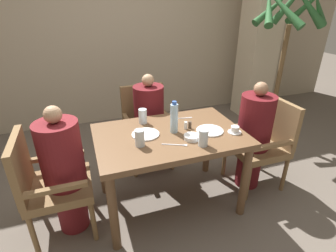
{
  "coord_description": "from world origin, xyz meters",
  "views": [
    {
      "loc": [
        -0.66,
        -1.85,
        1.77
      ],
      "look_at": [
        0.0,
        0.04,
        0.8
      ],
      "focal_mm": 28.0,
      "sensor_mm": 36.0,
      "label": 1
    }
  ],
  "objects_px": {
    "chair_left_side": "(47,182)",
    "diner_in_left_chair": "(64,171)",
    "water_bottle": "(174,118)",
    "diner_in_right_chair": "(253,136)",
    "bowl_small": "(192,137)",
    "glass_tall_mid": "(203,138)",
    "glass_tall_far": "(140,138)",
    "glass_tall_near": "(143,116)",
    "potted_palm": "(282,63)",
    "chair_right_side": "(264,140)",
    "diner_in_far_chair": "(149,122)",
    "plate_main_right": "(146,134)",
    "chair_far_side": "(146,122)",
    "plate_main_left": "(210,131)",
    "teacup_with_saucer": "(235,130)"
  },
  "relations": [
    {
      "from": "plate_main_right",
      "to": "diner_in_far_chair",
      "type": "bearing_deg",
      "value": 72.1
    },
    {
      "from": "diner_in_left_chair",
      "to": "water_bottle",
      "type": "distance_m",
      "value": 0.96
    },
    {
      "from": "diner_in_left_chair",
      "to": "potted_palm",
      "type": "distance_m",
      "value": 2.83
    },
    {
      "from": "chair_left_side",
      "to": "glass_tall_near",
      "type": "height_order",
      "value": "chair_left_side"
    },
    {
      "from": "potted_palm",
      "to": "bowl_small",
      "type": "relative_size",
      "value": 16.12
    },
    {
      "from": "diner_in_far_chair",
      "to": "plate_main_right",
      "type": "relative_size",
      "value": 4.7
    },
    {
      "from": "chair_right_side",
      "to": "water_bottle",
      "type": "height_order",
      "value": "water_bottle"
    },
    {
      "from": "chair_left_side",
      "to": "diner_in_right_chair",
      "type": "height_order",
      "value": "diner_in_right_chair"
    },
    {
      "from": "glass_tall_mid",
      "to": "glass_tall_far",
      "type": "distance_m",
      "value": 0.49
    },
    {
      "from": "plate_main_right",
      "to": "glass_tall_far",
      "type": "xyz_separation_m",
      "value": [
        -0.09,
        -0.16,
        0.06
      ]
    },
    {
      "from": "diner_in_left_chair",
      "to": "bowl_small",
      "type": "height_order",
      "value": "diner_in_left_chair"
    },
    {
      "from": "bowl_small",
      "to": "water_bottle",
      "type": "distance_m",
      "value": 0.22
    },
    {
      "from": "teacup_with_saucer",
      "to": "glass_tall_mid",
      "type": "relative_size",
      "value": 0.85
    },
    {
      "from": "bowl_small",
      "to": "teacup_with_saucer",
      "type": "bearing_deg",
      "value": -1.87
    },
    {
      "from": "bowl_small",
      "to": "glass_tall_near",
      "type": "bearing_deg",
      "value": 124.4
    },
    {
      "from": "diner_in_right_chair",
      "to": "water_bottle",
      "type": "height_order",
      "value": "diner_in_right_chair"
    },
    {
      "from": "diner_in_far_chair",
      "to": "glass_tall_mid",
      "type": "distance_m",
      "value": 0.98
    },
    {
      "from": "diner_in_left_chair",
      "to": "potted_palm",
      "type": "bearing_deg",
      "value": 17.01
    },
    {
      "from": "plate_main_left",
      "to": "glass_tall_far",
      "type": "relative_size",
      "value": 1.72
    },
    {
      "from": "chair_left_side",
      "to": "plate_main_right",
      "type": "xyz_separation_m",
      "value": [
        0.81,
        0.04,
        0.25
      ]
    },
    {
      "from": "glass_tall_mid",
      "to": "potted_palm",
      "type": "bearing_deg",
      "value": 33.92
    },
    {
      "from": "bowl_small",
      "to": "water_bottle",
      "type": "relative_size",
      "value": 0.46
    },
    {
      "from": "chair_far_side",
      "to": "plate_main_left",
      "type": "xyz_separation_m",
      "value": [
        0.34,
        -0.87,
        0.25
      ]
    },
    {
      "from": "chair_left_side",
      "to": "diner_in_left_chair",
      "type": "bearing_deg",
      "value": 0.0
    },
    {
      "from": "teacup_with_saucer",
      "to": "bowl_small",
      "type": "bearing_deg",
      "value": 178.13
    },
    {
      "from": "plate_main_left",
      "to": "glass_tall_far",
      "type": "xyz_separation_m",
      "value": [
        -0.62,
        -0.04,
        0.06
      ]
    },
    {
      "from": "glass_tall_far",
      "to": "plate_main_right",
      "type": "bearing_deg",
      "value": 61.43
    },
    {
      "from": "chair_far_side",
      "to": "chair_right_side",
      "type": "relative_size",
      "value": 1.0
    },
    {
      "from": "water_bottle",
      "to": "diner_in_right_chair",
      "type": "bearing_deg",
      "value": -0.95
    },
    {
      "from": "glass_tall_near",
      "to": "diner_in_right_chair",
      "type": "bearing_deg",
      "value": -14.95
    },
    {
      "from": "plate_main_left",
      "to": "glass_tall_far",
      "type": "distance_m",
      "value": 0.63
    },
    {
      "from": "plate_main_left",
      "to": "plate_main_right",
      "type": "relative_size",
      "value": 1.0
    },
    {
      "from": "diner_in_left_chair",
      "to": "glass_tall_mid",
      "type": "relative_size",
      "value": 8.23
    },
    {
      "from": "chair_far_side",
      "to": "water_bottle",
      "type": "bearing_deg",
      "value": -86.72
    },
    {
      "from": "diner_in_left_chair",
      "to": "chair_right_side",
      "type": "distance_m",
      "value": 1.88
    },
    {
      "from": "diner_in_left_chair",
      "to": "glass_tall_mid",
      "type": "height_order",
      "value": "diner_in_left_chair"
    },
    {
      "from": "chair_right_side",
      "to": "diner_in_right_chair",
      "type": "distance_m",
      "value": 0.16
    },
    {
      "from": "diner_in_right_chair",
      "to": "potted_palm",
      "type": "distance_m",
      "value": 1.33
    },
    {
      "from": "glass_tall_near",
      "to": "chair_far_side",
      "type": "bearing_deg",
      "value": 72.78
    },
    {
      "from": "water_bottle",
      "to": "chair_far_side",
      "type": "bearing_deg",
      "value": 93.28
    },
    {
      "from": "diner_in_right_chair",
      "to": "plate_main_left",
      "type": "relative_size",
      "value": 4.78
    },
    {
      "from": "bowl_small",
      "to": "water_bottle",
      "type": "xyz_separation_m",
      "value": [
        -0.09,
        0.17,
        0.11
      ]
    },
    {
      "from": "teacup_with_saucer",
      "to": "plate_main_left",
      "type": "bearing_deg",
      "value": 153.94
    },
    {
      "from": "chair_left_side",
      "to": "water_bottle",
      "type": "distance_m",
      "value": 1.12
    },
    {
      "from": "chair_far_side",
      "to": "plate_main_right",
      "type": "bearing_deg",
      "value": -104.79
    },
    {
      "from": "diner_in_right_chair",
      "to": "bowl_small",
      "type": "relative_size",
      "value": 8.6
    },
    {
      "from": "glass_tall_far",
      "to": "glass_tall_near",
      "type": "bearing_deg",
      "value": 72.45
    },
    {
      "from": "potted_palm",
      "to": "bowl_small",
      "type": "bearing_deg",
      "value": -149.74
    },
    {
      "from": "bowl_small",
      "to": "glass_tall_far",
      "type": "height_order",
      "value": "glass_tall_far"
    },
    {
      "from": "glass_tall_mid",
      "to": "plate_main_right",
      "type": "bearing_deg",
      "value": 139.88
    }
  ]
}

